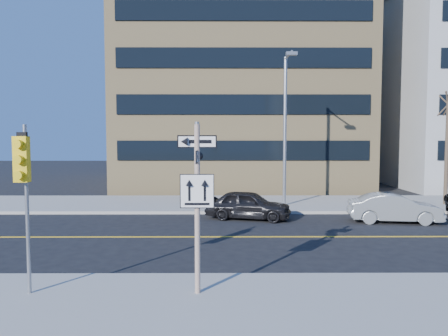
{
  "coord_description": "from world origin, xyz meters",
  "views": [
    {
      "loc": [
        0.58,
        -12.67,
        3.84
      ],
      "look_at": [
        0.66,
        4.0,
        2.68
      ],
      "focal_mm": 35.0,
      "sensor_mm": 36.0,
      "label": 1
    }
  ],
  "objects_px": {
    "streetlight_a": "(286,121)",
    "traffic_signal": "(23,173)",
    "parked_car_a": "(248,205)",
    "sign_pole": "(197,198)",
    "parked_car_b": "(394,208)"
  },
  "relations": [
    {
      "from": "streetlight_a",
      "to": "sign_pole",
      "type": "bearing_deg",
      "value": -106.77
    },
    {
      "from": "traffic_signal",
      "to": "parked_car_a",
      "type": "height_order",
      "value": "traffic_signal"
    },
    {
      "from": "parked_car_a",
      "to": "parked_car_b",
      "type": "height_order",
      "value": "parked_car_a"
    },
    {
      "from": "sign_pole",
      "to": "parked_car_b",
      "type": "height_order",
      "value": "sign_pole"
    },
    {
      "from": "streetlight_a",
      "to": "traffic_signal",
      "type": "bearing_deg",
      "value": -120.8
    },
    {
      "from": "traffic_signal",
      "to": "streetlight_a",
      "type": "height_order",
      "value": "streetlight_a"
    },
    {
      "from": "parked_car_a",
      "to": "streetlight_a",
      "type": "xyz_separation_m",
      "value": [
        2.18,
        3.06,
        4.07
      ]
    },
    {
      "from": "traffic_signal",
      "to": "parked_car_a",
      "type": "relative_size",
      "value": 1.0
    },
    {
      "from": "sign_pole",
      "to": "parked_car_a",
      "type": "xyz_separation_m",
      "value": [
        1.82,
        10.21,
        -1.76
      ]
    },
    {
      "from": "streetlight_a",
      "to": "parked_car_a",
      "type": "bearing_deg",
      "value": -125.46
    },
    {
      "from": "parked_car_a",
      "to": "parked_car_b",
      "type": "distance_m",
      "value": 6.63
    },
    {
      "from": "sign_pole",
      "to": "traffic_signal",
      "type": "xyz_separation_m",
      "value": [
        -4.0,
        -0.15,
        0.59
      ]
    },
    {
      "from": "traffic_signal",
      "to": "parked_car_b",
      "type": "distance_m",
      "value": 15.79
    },
    {
      "from": "parked_car_b",
      "to": "streetlight_a",
      "type": "relative_size",
      "value": 0.5
    },
    {
      "from": "sign_pole",
      "to": "traffic_signal",
      "type": "distance_m",
      "value": 4.05
    }
  ]
}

